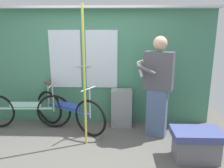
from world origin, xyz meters
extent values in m
cube|color=#56544F|center=(0.00, 0.00, -0.02)|extent=(5.52, 3.82, 0.04)
cube|color=#427F60|center=(0.00, 1.11, 1.10)|extent=(4.52, 0.08, 2.20)
cube|color=silver|center=(-0.55, 1.06, 1.27)|extent=(0.60, 0.02, 1.10)
cube|color=silver|center=(0.15, 1.06, 1.27)|extent=(0.60, 0.02, 1.10)
cylinder|color=#B2B2B7|center=(-0.20, 1.04, 1.14)|extent=(0.28, 0.02, 0.02)
cube|color=silver|center=(0.00, 1.01, 2.22)|extent=(4.52, 0.28, 0.04)
torus|color=black|center=(-0.01, 0.43, 0.33)|extent=(0.60, 0.38, 0.67)
torus|color=black|center=(-0.89, 0.94, 0.33)|extent=(0.60, 0.38, 0.67)
cube|color=#2D4CB2|center=(-0.45, 0.68, 0.39)|extent=(0.85, 0.51, 0.03)
cube|color=#2D4CB2|center=(-0.45, 0.68, 0.48)|extent=(0.50, 0.31, 0.10)
cylinder|color=#B7B7BC|center=(-0.89, 0.94, 0.58)|extent=(0.02, 0.02, 0.49)
ellipsoid|color=brown|center=(-0.89, 0.94, 0.83)|extent=(0.22, 0.18, 0.06)
cylinder|color=#B7B7BC|center=(-0.01, 0.43, 0.60)|extent=(0.02, 0.02, 0.53)
cylinder|color=#B7B7BC|center=(-0.01, 0.43, 0.87)|extent=(0.24, 0.39, 0.02)
torus|color=black|center=(-0.74, 0.75, 0.33)|extent=(0.65, 0.06, 0.65)
cube|color=#9EDBC6|center=(-1.27, 0.74, 0.39)|extent=(1.01, 0.06, 0.03)
cube|color=#9EDBC6|center=(-1.27, 0.74, 0.46)|extent=(0.59, 0.04, 0.10)
cylinder|color=#B7B7BC|center=(-0.74, 0.75, 0.59)|extent=(0.02, 0.02, 0.52)
cylinder|color=#B7B7BC|center=(-0.74, 0.75, 0.85)|extent=(0.04, 0.44, 0.02)
cube|color=slate|center=(1.14, 0.49, 0.42)|extent=(0.38, 0.30, 0.85)
cube|color=#4C4C51|center=(1.14, 0.49, 1.16)|extent=(0.52, 0.37, 0.64)
sphere|color=tan|center=(1.14, 0.49, 1.62)|extent=(0.23, 0.23, 0.23)
cube|color=silver|center=(0.89, 0.61, 1.20)|extent=(0.24, 0.36, 0.26)
cylinder|color=#4C4C51|center=(0.93, 0.35, 1.20)|extent=(0.31, 0.19, 0.17)
cylinder|color=#4C4C51|center=(1.10, 0.75, 1.20)|extent=(0.31, 0.19, 0.17)
cube|color=gray|center=(0.53, 0.89, 0.36)|extent=(0.39, 0.28, 0.72)
cylinder|color=#C6C14C|center=(-0.05, 0.16, 1.10)|extent=(0.04, 0.04, 2.20)
cube|color=#3D477F|center=(1.59, -0.25, 0.40)|extent=(0.70, 0.44, 0.10)
cube|color=slate|center=(1.59, -0.25, 0.17)|extent=(0.60, 0.36, 0.35)
camera|label=1|loc=(0.48, -3.16, 1.84)|focal=35.67mm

